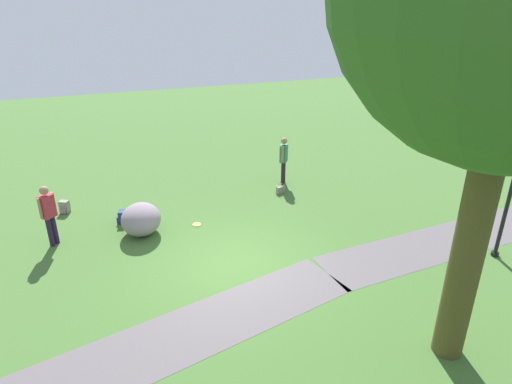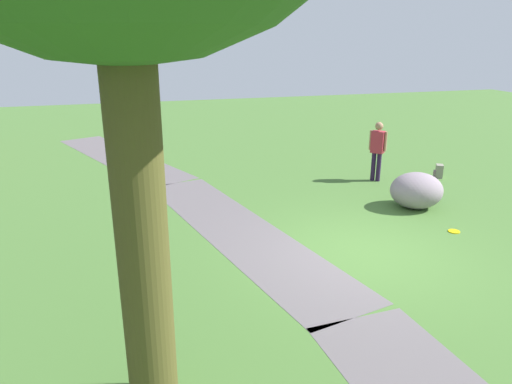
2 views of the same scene
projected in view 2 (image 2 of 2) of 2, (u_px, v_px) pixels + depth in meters
The scene contains 8 objects.
ground_plane at pixel (361, 254), 9.49m from camera, with size 48.00×48.00×0.00m, color #446B2F.
footpath_segment_mid at pixel (237, 229), 10.66m from camera, with size 8.16×3.41×0.01m.
footpath_segment_far at pixel (119, 157), 16.95m from camera, with size 8.01×4.60×0.01m.
lawn_boulder at pixel (416, 190), 11.87m from camera, with size 1.39×1.52×0.91m.
man_near_boulder at pixel (378, 147), 13.91m from camera, with size 0.43×0.42×1.75m.
backpack_by_boulder at pixel (433, 192), 12.62m from camera, with size 0.31×0.32×0.40m.
spare_backpack_on_lawn at pixel (439, 171), 14.48m from camera, with size 0.34×0.35×0.40m.
frisbee_on_grass at pixel (454, 231), 10.54m from camera, with size 0.25×0.25×0.02m.
Camera 2 is at (-7.71, 4.38, 4.16)m, focal length 33.51 mm.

